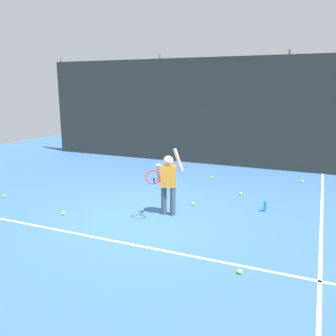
{
  "coord_description": "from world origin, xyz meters",
  "views": [
    {
      "loc": [
        3.08,
        -5.91,
        2.52
      ],
      "look_at": [
        0.2,
        0.75,
        0.85
      ],
      "focal_mm": 37.95,
      "sensor_mm": 36.0,
      "label": 1
    }
  ],
  "objects_px": {
    "water_bottle": "(265,206)",
    "tennis_ball_1": "(5,196)",
    "tennis_ball_3": "(302,181)",
    "tennis_ball_4": "(211,177)",
    "tennis_player": "(168,180)",
    "tennis_ball_7": "(193,204)",
    "tennis_ball_6": "(63,213)",
    "tennis_ball_2": "(240,272)",
    "tennis_ball_5": "(241,194)"
  },
  "relations": [
    {
      "from": "water_bottle",
      "to": "tennis_ball_1",
      "type": "height_order",
      "value": "water_bottle"
    },
    {
      "from": "tennis_ball_3",
      "to": "tennis_ball_4",
      "type": "relative_size",
      "value": 1.0
    },
    {
      "from": "water_bottle",
      "to": "tennis_ball_1",
      "type": "xyz_separation_m",
      "value": [
        -5.72,
        -1.43,
        -0.08
      ]
    },
    {
      "from": "tennis_player",
      "to": "tennis_ball_7",
      "type": "relative_size",
      "value": 20.46
    },
    {
      "from": "tennis_ball_4",
      "to": "tennis_player",
      "type": "bearing_deg",
      "value": -89.56
    },
    {
      "from": "tennis_player",
      "to": "tennis_ball_6",
      "type": "bearing_deg",
      "value": -178.02
    },
    {
      "from": "tennis_ball_2",
      "to": "tennis_ball_5",
      "type": "bearing_deg",
      "value": 101.83
    },
    {
      "from": "tennis_ball_6",
      "to": "water_bottle",
      "type": "bearing_deg",
      "value": 26.22
    },
    {
      "from": "tennis_ball_7",
      "to": "tennis_ball_5",
      "type": "bearing_deg",
      "value": 55.56
    },
    {
      "from": "tennis_ball_1",
      "to": "water_bottle",
      "type": "bearing_deg",
      "value": 14.07
    },
    {
      "from": "water_bottle",
      "to": "tennis_ball_7",
      "type": "bearing_deg",
      "value": -171.31
    },
    {
      "from": "tennis_ball_2",
      "to": "tennis_ball_7",
      "type": "xyz_separation_m",
      "value": [
        -1.55,
        2.48,
        0.0
      ]
    },
    {
      "from": "tennis_ball_1",
      "to": "tennis_ball_5",
      "type": "distance_m",
      "value": 5.54
    },
    {
      "from": "tennis_ball_5",
      "to": "tennis_ball_6",
      "type": "xyz_separation_m",
      "value": [
        -2.99,
        -2.74,
        0.0
      ]
    },
    {
      "from": "tennis_ball_2",
      "to": "tennis_ball_3",
      "type": "distance_m",
      "value": 5.46
    },
    {
      "from": "tennis_player",
      "to": "tennis_ball_5",
      "type": "height_order",
      "value": "tennis_player"
    },
    {
      "from": "tennis_ball_2",
      "to": "tennis_ball_6",
      "type": "bearing_deg",
      "value": 166.66
    },
    {
      "from": "tennis_ball_2",
      "to": "tennis_player",
      "type": "bearing_deg",
      "value": 136.55
    },
    {
      "from": "tennis_player",
      "to": "tennis_ball_3",
      "type": "bearing_deg",
      "value": 35.99
    },
    {
      "from": "tennis_player",
      "to": "tennis_ball_6",
      "type": "xyz_separation_m",
      "value": [
        -1.92,
        -0.84,
        -0.69
      ]
    },
    {
      "from": "water_bottle",
      "to": "tennis_ball_6",
      "type": "bearing_deg",
      "value": -153.78
    },
    {
      "from": "tennis_ball_1",
      "to": "tennis_ball_3",
      "type": "bearing_deg",
      "value": 33.48
    },
    {
      "from": "tennis_ball_2",
      "to": "tennis_ball_4",
      "type": "xyz_separation_m",
      "value": [
        -1.86,
        4.87,
        0.0
      ]
    },
    {
      "from": "water_bottle",
      "to": "tennis_ball_4",
      "type": "bearing_deg",
      "value": 129.73
    },
    {
      "from": "water_bottle",
      "to": "tennis_ball_3",
      "type": "bearing_deg",
      "value": 78.2
    },
    {
      "from": "tennis_ball_7",
      "to": "tennis_ball_4",
      "type": "bearing_deg",
      "value": 97.3
    },
    {
      "from": "tennis_ball_1",
      "to": "tennis_ball_4",
      "type": "relative_size",
      "value": 1.0
    },
    {
      "from": "tennis_player",
      "to": "tennis_ball_2",
      "type": "xyz_separation_m",
      "value": [
        1.83,
        -1.73,
        -0.69
      ]
    },
    {
      "from": "tennis_ball_1",
      "to": "tennis_ball_6",
      "type": "height_order",
      "value": "same"
    },
    {
      "from": "tennis_player",
      "to": "tennis_ball_5",
      "type": "distance_m",
      "value": 2.29
    },
    {
      "from": "tennis_ball_1",
      "to": "tennis_ball_5",
      "type": "xyz_separation_m",
      "value": [
        5.02,
        2.36,
        0.0
      ]
    },
    {
      "from": "tennis_ball_5",
      "to": "tennis_ball_7",
      "type": "height_order",
      "value": "same"
    },
    {
      "from": "water_bottle",
      "to": "tennis_ball_2",
      "type": "xyz_separation_m",
      "value": [
        0.06,
        -2.71,
        -0.08
      ]
    },
    {
      "from": "tennis_ball_6",
      "to": "tennis_ball_3",
      "type": "bearing_deg",
      "value": 46.83
    },
    {
      "from": "tennis_player",
      "to": "tennis_ball_5",
      "type": "bearing_deg",
      "value": 38.87
    },
    {
      "from": "tennis_ball_2",
      "to": "tennis_ball_5",
      "type": "height_order",
      "value": "same"
    },
    {
      "from": "tennis_ball_4",
      "to": "tennis_ball_6",
      "type": "height_order",
      "value": "same"
    },
    {
      "from": "tennis_ball_1",
      "to": "tennis_ball_6",
      "type": "distance_m",
      "value": 2.06
    },
    {
      "from": "tennis_ball_3",
      "to": "tennis_ball_4",
      "type": "height_order",
      "value": "same"
    },
    {
      "from": "tennis_ball_2",
      "to": "tennis_ball_7",
      "type": "height_order",
      "value": "same"
    },
    {
      "from": "tennis_ball_2",
      "to": "tennis_ball_5",
      "type": "relative_size",
      "value": 1.0
    },
    {
      "from": "tennis_ball_2",
      "to": "water_bottle",
      "type": "bearing_deg",
      "value": 91.28
    },
    {
      "from": "tennis_ball_1",
      "to": "tennis_ball_5",
      "type": "bearing_deg",
      "value": 25.14
    },
    {
      "from": "tennis_ball_4",
      "to": "tennis_ball_6",
      "type": "xyz_separation_m",
      "value": [
        -1.9,
        -3.98,
        0.0
      ]
    },
    {
      "from": "tennis_ball_2",
      "to": "tennis_ball_3",
      "type": "relative_size",
      "value": 1.0
    },
    {
      "from": "tennis_ball_3",
      "to": "tennis_ball_2",
      "type": "bearing_deg",
      "value": -95.35
    },
    {
      "from": "tennis_player",
      "to": "tennis_ball_5",
      "type": "relative_size",
      "value": 20.46
    },
    {
      "from": "tennis_ball_1",
      "to": "tennis_ball_2",
      "type": "distance_m",
      "value": 5.92
    },
    {
      "from": "tennis_ball_3",
      "to": "tennis_ball_5",
      "type": "height_order",
      "value": "same"
    },
    {
      "from": "tennis_ball_2",
      "to": "tennis_ball_6",
      "type": "xyz_separation_m",
      "value": [
        -3.76,
        0.89,
        0.0
      ]
    }
  ]
}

